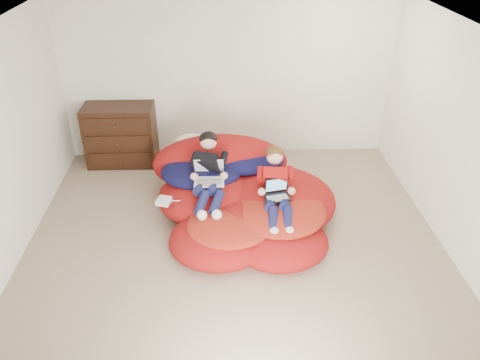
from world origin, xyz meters
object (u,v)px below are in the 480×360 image
object	(u,v)px
dresser	(121,135)
laptop_white	(209,175)
beanbag_pile	(241,198)
younger_boy	(276,184)
older_boy	(209,169)
laptop_black	(277,192)

from	to	relation	value
dresser	laptop_white	world-z (taller)	dresser
dresser	beanbag_pile	bearing A→B (deg)	-40.78
beanbag_pile	laptop_white	world-z (taller)	beanbag_pile
beanbag_pile	laptop_white	bearing A→B (deg)	-177.83
dresser	younger_boy	world-z (taller)	younger_boy
dresser	younger_boy	bearing A→B (deg)	-39.28
older_boy	beanbag_pile	bearing A→B (deg)	-6.44
dresser	laptop_white	xyz separation A→B (m)	(1.37, -1.54, 0.16)
dresser	beanbag_pile	xyz separation A→B (m)	(1.77, -1.53, -0.21)
dresser	older_boy	world-z (taller)	older_boy
dresser	laptop_black	size ratio (longest dim) A/B	3.20
older_boy	laptop_black	size ratio (longest dim) A/B	3.30
beanbag_pile	laptop_black	world-z (taller)	beanbag_pile
beanbag_pile	older_boy	world-z (taller)	older_boy
younger_boy	laptop_white	xyz separation A→B (m)	(-0.82, 0.24, 0.01)
dresser	beanbag_pile	world-z (taller)	dresser
younger_boy	laptop_white	bearing A→B (deg)	163.37
laptop_white	laptop_black	distance (m)	0.88
older_boy	laptop_black	world-z (taller)	older_boy
laptop_white	laptop_black	xyz separation A→B (m)	(0.82, -0.33, -0.07)
laptop_white	older_boy	bearing A→B (deg)	90.00
beanbag_pile	younger_boy	world-z (taller)	younger_boy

